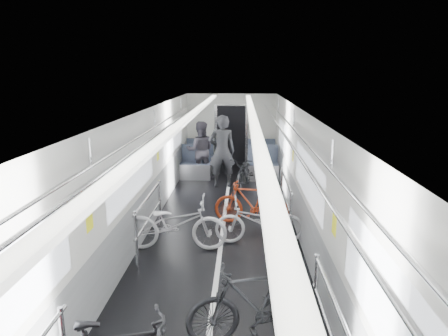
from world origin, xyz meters
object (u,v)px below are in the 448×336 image
(bike_left_far, at_px, (175,224))
(person_standing, at_px, (222,151))
(bike_right_near, at_px, (255,302))
(bike_right_mid, at_px, (259,221))
(bike_right_far, at_px, (251,203))
(bike_aisle, at_px, (244,172))
(person_seated, at_px, (200,150))

(bike_left_far, relative_size, person_standing, 0.93)
(bike_right_near, relative_size, bike_right_mid, 1.00)
(bike_right_mid, distance_m, bike_right_far, 0.95)
(bike_left_far, xyz_separation_m, bike_right_far, (1.37, 1.26, -0.02))
(bike_right_mid, bearing_deg, bike_left_far, -81.45)
(bike_aisle, relative_size, person_seated, 0.98)
(person_seated, bearing_deg, bike_left_far, 85.81)
(bike_left_far, height_order, bike_right_far, bike_left_far)
(bike_right_near, bearing_deg, bike_left_far, -166.21)
(person_seated, bearing_deg, bike_aisle, 139.60)
(bike_right_near, height_order, person_seated, person_seated)
(person_seated, bearing_deg, bike_right_near, 95.94)
(person_standing, relative_size, person_seated, 1.16)
(bike_right_near, xyz_separation_m, person_standing, (-0.72, 6.50, 0.50))
(bike_left_far, height_order, person_seated, person_seated)
(bike_right_mid, bearing_deg, person_seated, -164.76)
(bike_right_near, height_order, bike_right_far, bike_right_near)
(bike_right_mid, relative_size, bike_right_far, 1.05)
(person_standing, bearing_deg, bike_left_far, 73.13)
(bike_aisle, relative_size, person_standing, 0.85)
(bike_left_far, distance_m, bike_right_near, 2.78)
(bike_aisle, xyz_separation_m, person_seated, (-1.30, 0.93, 0.41))
(person_standing, bearing_deg, bike_right_near, 88.14)
(bike_right_near, height_order, bike_aisle, bike_right_near)
(bike_right_near, distance_m, bike_right_far, 3.70)
(bike_right_far, relative_size, bike_aisle, 0.92)
(bike_right_near, relative_size, bike_aisle, 0.97)
(bike_right_near, distance_m, person_seated, 7.47)
(bike_right_near, bearing_deg, person_seated, 175.78)
(bike_right_near, xyz_separation_m, bike_right_mid, (0.16, 2.76, -0.06))
(bike_left_far, height_order, bike_right_mid, bike_left_far)
(bike_aisle, bearing_deg, bike_right_far, -75.18)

